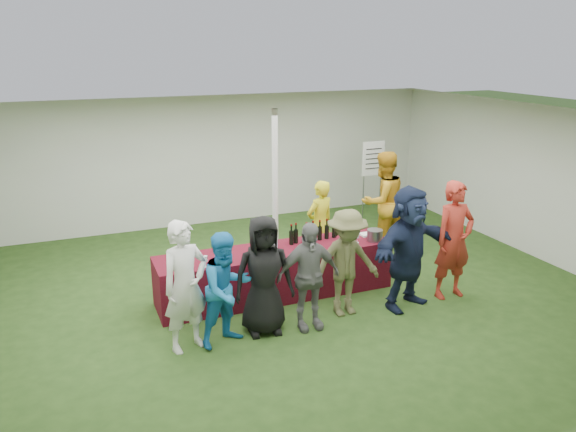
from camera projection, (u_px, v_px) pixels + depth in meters
name	position (u px, v px, depth m)	size (l,w,h in m)	color
ground	(273.00, 297.00, 8.57)	(60.00, 60.00, 0.00)	#284719
tent	(275.00, 190.00, 9.41)	(10.00, 10.00, 10.00)	white
serving_table	(276.00, 272.00, 8.53)	(3.60, 0.80, 0.75)	#541220
wine_bottles	(313.00, 233.00, 8.74)	(0.82, 0.12, 0.32)	black
wine_glasses	(251.00, 252.00, 7.99)	(2.77, 0.15, 0.16)	silver
water_bottle	(276.00, 241.00, 8.47)	(0.07, 0.07, 0.23)	silver
bar_towel	(368.00, 234.00, 9.03)	(0.25, 0.18, 0.03)	white
dump_bucket	(375.00, 235.00, 8.75)	(0.24, 0.24, 0.18)	slate
wine_list_sign	(373.00, 165.00, 11.50)	(0.50, 0.03, 1.80)	slate
staff_pourer	(320.00, 224.00, 9.53)	(0.56, 0.37, 1.53)	gold
staff_back	(383.00, 201.00, 10.29)	(0.90, 0.70, 1.86)	gold
customer_0	(185.00, 286.00, 6.90)	(0.62, 0.40, 1.69)	white
customer_1	(227.00, 289.00, 7.06)	(0.73, 0.57, 1.50)	#1C79BE
customer_2	(264.00, 275.00, 7.33)	(0.79, 0.51, 1.62)	black
customer_3	(308.00, 276.00, 7.44)	(0.88, 0.37, 1.50)	slate
customer_4	(346.00, 263.00, 7.82)	(1.00, 0.58, 1.55)	brown
customer_5	(409.00, 248.00, 8.03)	(1.69, 0.54, 1.82)	#161F39
customer_6	(454.00, 240.00, 8.35)	(0.66, 0.43, 1.80)	#A6291D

